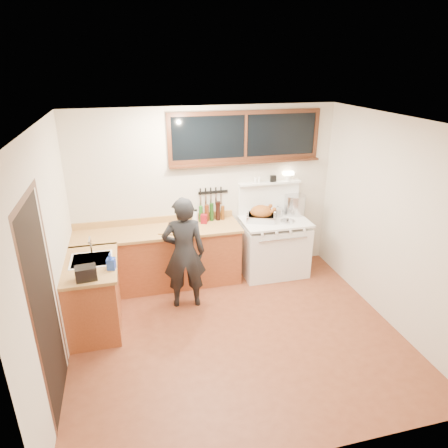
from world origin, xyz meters
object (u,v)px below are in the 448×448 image
object	(u,v)px
man	(184,253)
roast_turkey	(261,214)
vintage_stove	(273,245)
cutting_board	(176,228)

from	to	relation	value
man	roast_turkey	world-z (taller)	man
vintage_stove	cutting_board	world-z (taller)	vintage_stove
vintage_stove	man	size ratio (longest dim) A/B	1.00
man	cutting_board	distance (m)	0.55
cutting_board	roast_turkey	size ratio (longest dim) A/B	1.01
roast_turkey	vintage_stove	bearing A→B (deg)	-7.79
man	roast_turkey	distance (m)	1.45
vintage_stove	roast_turkey	world-z (taller)	vintage_stove
man	roast_turkey	size ratio (longest dim) A/B	3.06
man	vintage_stove	bearing A→B (deg)	21.21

